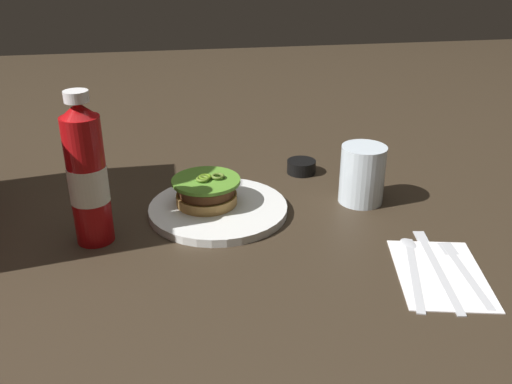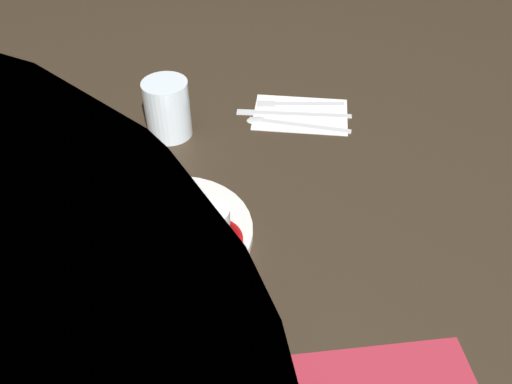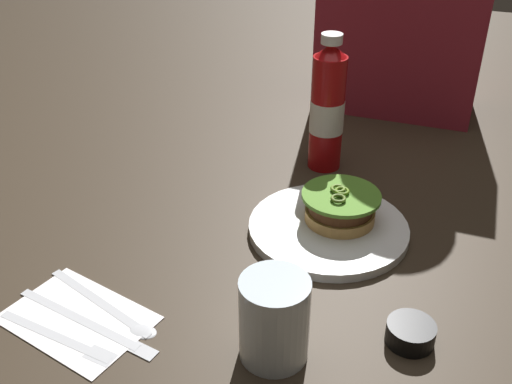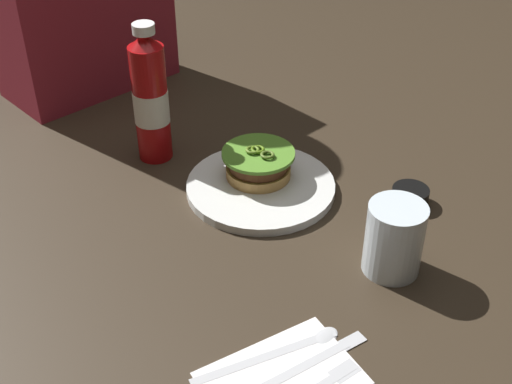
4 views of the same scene
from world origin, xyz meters
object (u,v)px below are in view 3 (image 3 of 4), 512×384
at_px(ketchup_bottle, 327,109).
at_px(napkin, 78,318).
at_px(dinner_plate, 328,228).
at_px(burger_sandwich, 340,206).
at_px(water_glass, 274,319).
at_px(spoon_utensil, 114,310).
at_px(condiment_cup, 410,333).
at_px(fork_utensil, 66,339).
at_px(butter_knife, 93,324).

relative_size(ketchup_bottle, napkin, 1.35).
xyz_separation_m(dinner_plate, burger_sandwich, (0.01, 0.02, 0.03)).
height_order(dinner_plate, water_glass, water_glass).
xyz_separation_m(water_glass, spoon_utensil, (-0.21, -0.01, -0.05)).
relative_size(burger_sandwich, ketchup_bottle, 0.49).
height_order(water_glass, condiment_cup, water_glass).
height_order(burger_sandwich, spoon_utensil, burger_sandwich).
xyz_separation_m(fork_utensil, spoon_utensil, (0.03, 0.06, 0.00)).
distance_m(dinner_plate, butter_knife, 0.37).
bearing_deg(fork_utensil, burger_sandwich, 54.64).
bearing_deg(fork_utensil, napkin, 104.37).
height_order(ketchup_bottle, water_glass, ketchup_bottle).
xyz_separation_m(water_glass, condiment_cup, (0.15, 0.07, -0.04)).
height_order(burger_sandwich, condiment_cup, burger_sandwich).
bearing_deg(ketchup_bottle, water_glass, -82.38).
bearing_deg(burger_sandwich, dinner_plate, -120.89).
bearing_deg(water_glass, spoon_utensil, -178.34).
bearing_deg(butter_knife, spoon_utensil, 72.31).
xyz_separation_m(burger_sandwich, condiment_cup, (0.14, -0.21, -0.02)).
xyz_separation_m(dinner_plate, napkin, (-0.25, -0.29, -0.01)).
height_order(burger_sandwich, ketchup_bottle, ketchup_bottle).
bearing_deg(napkin, spoon_utensil, 35.14).
relative_size(dinner_plate, napkin, 1.35).
xyz_separation_m(condiment_cup, spoon_utensil, (-0.36, -0.08, -0.01)).
bearing_deg(butter_knife, fork_utensil, -117.51).
bearing_deg(fork_utensil, butter_knife, 62.49).
relative_size(fork_utensil, butter_knife, 0.79).
distance_m(condiment_cup, butter_knife, 0.38).
height_order(ketchup_bottle, fork_utensil, ketchup_bottle).
height_order(dinner_plate, condiment_cup, condiment_cup).
distance_m(burger_sandwich, napkin, 0.41).
xyz_separation_m(napkin, fork_utensil, (0.01, -0.04, 0.00)).
relative_size(water_glass, condiment_cup, 1.81).
bearing_deg(butter_knife, napkin, 169.30).
relative_size(burger_sandwich, napkin, 0.66).
xyz_separation_m(dinner_plate, condiment_cup, (0.15, -0.19, 0.01)).
bearing_deg(spoon_utensil, burger_sandwich, 52.27).
relative_size(butter_knife, spoon_utensil, 1.16).
distance_m(ketchup_bottle, condiment_cup, 0.45).
distance_m(water_glass, condiment_cup, 0.17).
bearing_deg(condiment_cup, dinner_plate, 128.38).
bearing_deg(condiment_cup, burger_sandwich, 123.70).
bearing_deg(condiment_cup, fork_utensil, -159.53).
xyz_separation_m(dinner_plate, spoon_utensil, (-0.21, -0.27, -0.00)).
distance_m(water_glass, napkin, 0.26).
bearing_deg(condiment_cup, napkin, -165.00).
xyz_separation_m(ketchup_bottle, water_glass, (0.06, -0.46, -0.06)).
relative_size(ketchup_bottle, fork_utensil, 1.39).
bearing_deg(butter_knife, condiment_cup, 16.77).
relative_size(fork_utensil, spoon_utensil, 0.91).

